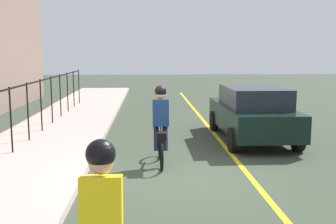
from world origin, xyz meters
TOP-DOWN VIEW (x-y plane):
  - ground_plane at (0.00, 0.00)m, footprint 80.00×80.00m
  - lane_line_centre at (0.00, -1.60)m, footprint 36.00×0.12m
  - sidewalk at (0.00, 3.40)m, footprint 40.00×3.20m
  - iron_fence at (1.00, 3.80)m, footprint 21.11×0.04m
  - cyclist_lead at (0.93, 0.22)m, footprint 1.71×0.36m
  - patrol_sedan at (3.53, -2.54)m, footprint 4.41×1.94m

SIDE VIEW (x-z plane):
  - ground_plane at x=0.00m, z-range 0.00..0.00m
  - lane_line_centre at x=0.00m, z-range 0.00..0.01m
  - sidewalk at x=0.00m, z-range 0.00..0.15m
  - patrol_sedan at x=3.53m, z-range 0.03..1.61m
  - cyclist_lead at x=0.93m, z-range 0.00..1.82m
  - iron_fence at x=1.00m, z-range 0.49..2.09m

